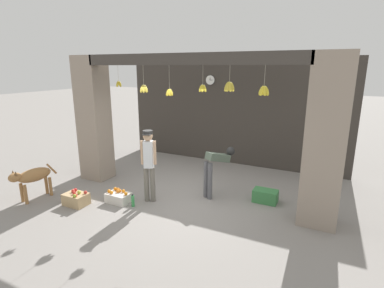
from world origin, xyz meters
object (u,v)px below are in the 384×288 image
object	(u,v)px
worker_stooping	(216,165)
produce_box_green	(265,196)
dog	(32,177)
wall_clock	(210,80)
shopkeeper	(149,161)
fruit_crate_apples	(76,199)
fruit_crate_oranges	(118,197)
water_bottle	(133,201)

from	to	relation	value
worker_stooping	produce_box_green	xyz separation A→B (m)	(1.13, 0.15, -0.60)
dog	worker_stooping	bearing A→B (deg)	129.21
produce_box_green	wall_clock	bearing A→B (deg)	135.50
produce_box_green	worker_stooping	bearing A→B (deg)	-172.36
shopkeeper	fruit_crate_apples	world-z (taller)	shopkeeper
shopkeeper	fruit_crate_apples	distance (m)	1.80
fruit_crate_apples	wall_clock	xyz separation A→B (m)	(1.32, 4.29, 2.40)
fruit_crate_oranges	fruit_crate_apples	xyz separation A→B (m)	(-0.74, -0.51, 0.02)
dog	produce_box_green	xyz separation A→B (m)	(4.74, 2.20, -0.41)
fruit_crate_oranges	wall_clock	bearing A→B (deg)	81.33
dog	worker_stooping	size ratio (longest dim) A/B	0.97
wall_clock	fruit_crate_oranges	bearing A→B (deg)	-98.67
water_bottle	dog	bearing A→B (deg)	-162.63
shopkeeper	wall_clock	world-z (taller)	wall_clock
produce_box_green	water_bottle	xyz separation A→B (m)	(-2.51, -1.50, -0.01)
fruit_crate_oranges	fruit_crate_apples	distance (m)	0.90
fruit_crate_oranges	wall_clock	size ratio (longest dim) A/B	1.72
dog	water_bottle	world-z (taller)	dog
fruit_crate_oranges	produce_box_green	world-z (taller)	fruit_crate_oranges
shopkeeper	produce_box_green	world-z (taller)	shopkeeper
shopkeeper	worker_stooping	size ratio (longest dim) A/B	1.47
shopkeeper	fruit_crate_oranges	size ratio (longest dim) A/B	3.17
produce_box_green	water_bottle	bearing A→B (deg)	-149.15
dog	fruit_crate_apples	xyz separation A→B (m)	(1.06, 0.22, -0.41)
dog	water_bottle	bearing A→B (deg)	117.04
dog	fruit_crate_apples	bearing A→B (deg)	111.34
dog	shopkeeper	size ratio (longest dim) A/B	0.66
produce_box_green	shopkeeper	bearing A→B (deg)	-154.77
water_bottle	wall_clock	distance (m)	4.51
produce_box_green	wall_clock	size ratio (longest dim) A/B	1.78
fruit_crate_oranges	produce_box_green	distance (m)	3.28
shopkeeper	fruit_crate_oranges	bearing A→B (deg)	8.80
water_bottle	worker_stooping	bearing A→B (deg)	44.33
fruit_crate_oranges	fruit_crate_apples	bearing A→B (deg)	-145.45
worker_stooping	produce_box_green	bearing A→B (deg)	34.74
worker_stooping	water_bottle	xyz separation A→B (m)	(-1.38, -1.35, -0.61)
wall_clock	produce_box_green	bearing A→B (deg)	-44.50
fruit_crate_oranges	produce_box_green	bearing A→B (deg)	26.52
shopkeeper	wall_clock	distance (m)	3.77
fruit_crate_oranges	worker_stooping	bearing A→B (deg)	36.05
fruit_crate_apples	wall_clock	size ratio (longest dim) A/B	1.70
worker_stooping	fruit_crate_oranges	size ratio (longest dim) A/B	2.16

